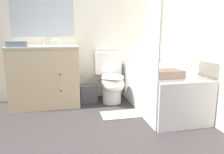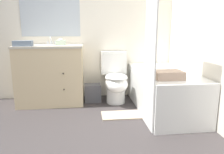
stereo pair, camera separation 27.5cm
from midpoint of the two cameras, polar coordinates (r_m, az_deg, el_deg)
ground_plane at (r=2.19m, az=3.07°, el=-18.64°), size 14.00×14.00×0.00m
wall_back at (r=3.66m, az=-1.66°, el=14.26°), size 8.00×0.06×2.50m
wall_right at (r=3.17m, az=24.17°, el=13.52°), size 0.05×2.77×2.50m
vanity_cabinet at (r=3.43m, az=-13.47°, el=0.75°), size 0.98×0.60×0.90m
sink_faucet at (r=3.57m, az=-13.47°, el=8.87°), size 0.14×0.12×0.12m
toilet at (r=3.41m, az=3.22°, el=-0.67°), size 0.41×0.70×0.78m
bathtub at (r=3.21m, az=15.59°, el=-3.41°), size 0.71×1.54×0.56m
shower_curtain at (r=2.47m, az=13.24°, el=8.29°), size 0.01×0.40×1.92m
wastebasket at (r=3.48m, az=-2.79°, el=-4.18°), size 0.26×0.22×0.28m
tissue_box at (r=3.36m, az=-10.93°, el=8.85°), size 0.14×0.12×0.10m
hand_towel_folded at (r=3.25m, az=-20.03°, el=8.23°), size 0.25×0.12×0.08m
bath_towel_folded at (r=2.68m, az=17.39°, el=0.52°), size 0.33×0.25×0.09m
bath_mat at (r=2.97m, az=5.78°, el=-9.89°), size 0.59×0.30×0.02m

